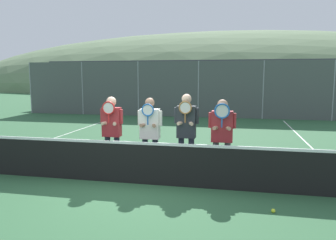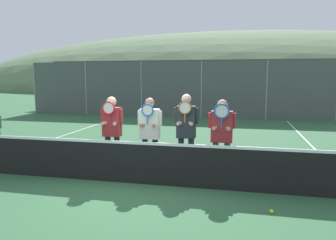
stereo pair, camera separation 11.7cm
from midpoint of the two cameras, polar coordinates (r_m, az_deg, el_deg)
ground_plane at (r=7.09m, az=-6.28°, el=-10.94°), size 120.00×120.00×0.00m
hill_distant at (r=63.00m, az=9.92°, el=5.46°), size 102.38×56.88×19.91m
clubhouse_building at (r=24.69m, az=3.51°, el=6.28°), size 19.61×5.50×3.32m
fence_back at (r=18.10m, az=5.11°, el=5.34°), size 20.69×0.06×3.08m
tennis_net at (r=6.96m, az=-6.33°, el=-7.30°), size 11.95×0.09×1.00m
court_line_left_sideline at (r=11.67m, az=-22.74°, el=-4.09°), size 0.05×16.00×0.01m
court_line_right_sideline at (r=9.93m, az=25.20°, el=-6.20°), size 0.05×16.00×0.01m
player_leftmost at (r=7.75m, az=-10.21°, el=-1.29°), size 0.55×0.34×1.79m
player_center_left at (r=7.39m, az=-3.62°, el=-1.78°), size 0.57×0.34×1.78m
player_center_right at (r=7.26m, az=2.74°, el=-1.53°), size 0.55×0.34×1.87m
player_rightmost at (r=7.14m, az=8.91°, el=-2.07°), size 0.59×0.34×1.76m
car_far_left at (r=21.62m, az=-11.43°, el=3.98°), size 4.49×1.98×1.85m
car_left_of_center at (r=20.29m, az=2.18°, el=3.66°), size 4.13×2.01×1.65m
car_center at (r=19.93m, az=17.18°, el=3.34°), size 4.73×2.06×1.71m
tennis_ball_on_court at (r=5.89m, az=17.30°, el=-14.86°), size 0.07×0.07×0.07m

